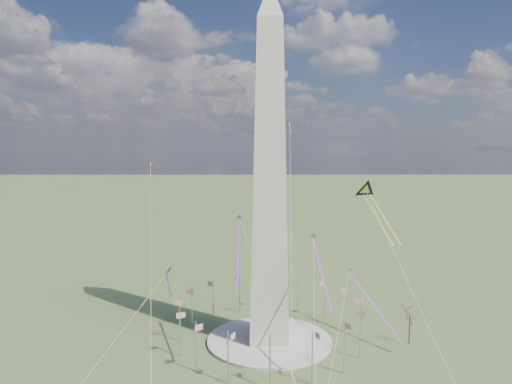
{
  "coord_description": "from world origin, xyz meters",
  "views": [
    {
      "loc": [
        -0.93,
        -127.62,
        55.59
      ],
      "look_at": [
        -3.85,
        0.0,
        43.6
      ],
      "focal_mm": 32.0,
      "sensor_mm": 36.0,
      "label": 1
    }
  ],
  "objects": [
    {
      "name": "ground",
      "position": [
        0.0,
        0.0,
        0.0
      ],
      "size": [
        2000.0,
        2000.0,
        0.0
      ],
      "primitive_type": "plane",
      "color": "#42542A",
      "rests_on": "ground"
    },
    {
      "name": "plaza",
      "position": [
        0.0,
        0.0,
        0.4
      ],
      "size": [
        36.0,
        36.0,
        0.8
      ],
      "primitive_type": "cylinder",
      "color": "#B4B2A5",
      "rests_on": "ground"
    },
    {
      "name": "washington_monument",
      "position": [
        0.0,
        0.0,
        47.95
      ],
      "size": [
        15.56,
        15.56,
        100.0
      ],
      "color": "beige",
      "rests_on": "plaza"
    },
    {
      "name": "flagpole_ring",
      "position": [
        -0.0,
        -0.0,
        7.27
      ],
      "size": [
        54.4,
        54.4,
        13.0
      ],
      "color": "#BBBDC2",
      "rests_on": "ground"
    },
    {
      "name": "tree_near",
      "position": [
        40.11,
        -0.61,
        9.08
      ],
      "size": [
        7.28,
        7.28,
        12.73
      ],
      "color": "#3F3526",
      "rests_on": "ground"
    },
    {
      "name": "kite_delta_black",
      "position": [
        29.99,
        11.9,
        42.17
      ],
      "size": [
        10.48,
        20.86,
        17.0
      ],
      "rotation": [
        0.0,
        0.0,
        3.42
      ],
      "color": "black",
      "rests_on": "ground"
    },
    {
      "name": "kite_diamond_purple",
      "position": [
        -29.3,
        1.0,
        19.5
      ],
      "size": [
        1.67,
        3.04,
        9.49
      ],
      "rotation": [
        0.0,
        0.0,
        2.83
      ],
      "color": "navy",
      "rests_on": "ground"
    },
    {
      "name": "kite_streamer_left",
      "position": [
        12.78,
        -11.3,
        26.73
      ],
      "size": [
        3.72,
        21.84,
        15.01
      ],
      "rotation": [
        0.0,
        0.0,
        3.25
      ],
      "color": "#DD2249",
      "rests_on": "ground"
    },
    {
      "name": "kite_streamer_mid",
      "position": [
        -8.11,
        -11.31,
        31.92
      ],
      "size": [
        2.0,
        21.22,
        14.57
      ],
      "rotation": [
        0.0,
        0.0,
        3.17
      ],
      "color": "#DD2249",
      "rests_on": "ground"
    },
    {
      "name": "kite_streamer_right",
      "position": [
        28.84,
        5.24,
        12.76
      ],
      "size": [
        12.32,
        21.24,
        16.07
      ],
      "rotation": [
        0.0,
        0.0,
        3.64
      ],
      "color": "#DD2249",
      "rests_on": "ground"
    },
    {
      "name": "kite_small_red",
      "position": [
        -43.54,
        39.09,
        50.53
      ],
      "size": [
        1.37,
        1.99,
        4.18
      ],
      "rotation": [
        0.0,
        0.0,
        2.45
      ],
      "color": "red",
      "rests_on": "ground"
    },
    {
      "name": "kite_small_white",
      "position": [
        8.13,
        50.96,
        65.32
      ],
      "size": [
        1.53,
        2.28,
        4.87
      ],
      "rotation": [
        0.0,
        0.0,
        2.52
      ],
      "color": "white",
      "rests_on": "ground"
    }
  ]
}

